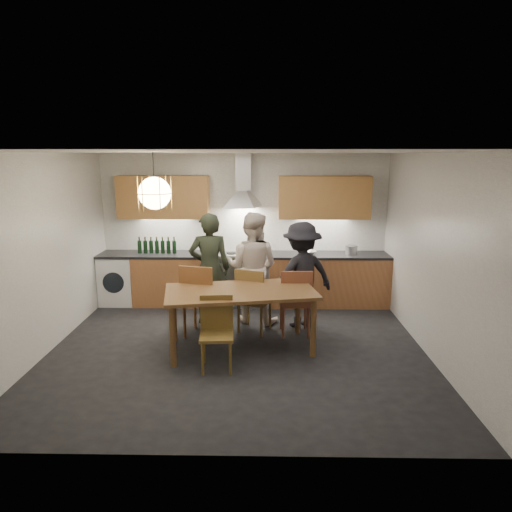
{
  "coord_description": "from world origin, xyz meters",
  "views": [
    {
      "loc": [
        0.36,
        -5.74,
        2.55
      ],
      "look_at": [
        0.24,
        0.4,
        1.2
      ],
      "focal_mm": 32.0,
      "sensor_mm": 36.0,
      "label": 1
    }
  ],
  "objects_px": {
    "dining_table": "(241,297)",
    "person_mid": "(252,268)",
    "person_right": "(301,275)",
    "stock_pot": "(351,250)",
    "chair_back_left": "(199,296)",
    "person_left": "(210,269)",
    "mixing_bowl": "(307,252)",
    "wine_bottles": "(157,245)",
    "chair_front": "(217,327)"
  },
  "relations": [
    {
      "from": "mixing_bowl",
      "to": "person_left",
      "type": "bearing_deg",
      "value": -151.03
    },
    {
      "from": "dining_table",
      "to": "chair_front",
      "type": "bearing_deg",
      "value": -126.87
    },
    {
      "from": "person_right",
      "to": "stock_pot",
      "type": "bearing_deg",
      "value": -155.31
    },
    {
      "from": "chair_front",
      "to": "person_right",
      "type": "xyz_separation_m",
      "value": [
        1.14,
        1.39,
        0.29
      ]
    },
    {
      "from": "person_left",
      "to": "person_right",
      "type": "distance_m",
      "value": 1.41
    },
    {
      "from": "wine_bottles",
      "to": "person_mid",
      "type": "bearing_deg",
      "value": -27.43
    },
    {
      "from": "person_mid",
      "to": "person_right",
      "type": "distance_m",
      "value": 0.78
    },
    {
      "from": "chair_back_left",
      "to": "stock_pot",
      "type": "xyz_separation_m",
      "value": [
        2.41,
        1.52,
        0.36
      ]
    },
    {
      "from": "person_right",
      "to": "stock_pot",
      "type": "relative_size",
      "value": 7.96
    },
    {
      "from": "mixing_bowl",
      "to": "stock_pot",
      "type": "distance_m",
      "value": 0.76
    },
    {
      "from": "person_left",
      "to": "person_mid",
      "type": "distance_m",
      "value": 0.66
    },
    {
      "from": "chair_back_left",
      "to": "wine_bottles",
      "type": "height_order",
      "value": "wine_bottles"
    },
    {
      "from": "person_right",
      "to": "stock_pot",
      "type": "height_order",
      "value": "person_right"
    },
    {
      "from": "chair_back_left",
      "to": "person_right",
      "type": "bearing_deg",
      "value": -149.06
    },
    {
      "from": "person_left",
      "to": "stock_pot",
      "type": "relative_size",
      "value": 8.53
    },
    {
      "from": "chair_back_left",
      "to": "person_left",
      "type": "xyz_separation_m",
      "value": [
        0.08,
        0.61,
        0.25
      ]
    },
    {
      "from": "chair_back_left",
      "to": "person_mid",
      "type": "relative_size",
      "value": 0.62
    },
    {
      "from": "wine_bottles",
      "to": "person_right",
      "type": "bearing_deg",
      "value": -24.09
    },
    {
      "from": "chair_back_left",
      "to": "stock_pot",
      "type": "bearing_deg",
      "value": -134.17
    },
    {
      "from": "dining_table",
      "to": "stock_pot",
      "type": "height_order",
      "value": "stock_pot"
    },
    {
      "from": "person_left",
      "to": "person_mid",
      "type": "relative_size",
      "value": 1.0
    },
    {
      "from": "person_left",
      "to": "wine_bottles",
      "type": "bearing_deg",
      "value": -49.09
    },
    {
      "from": "chair_back_left",
      "to": "person_right",
      "type": "relative_size",
      "value": 0.67
    },
    {
      "from": "person_left",
      "to": "wine_bottles",
      "type": "relative_size",
      "value": 2.57
    },
    {
      "from": "mixing_bowl",
      "to": "dining_table",
      "type": "bearing_deg",
      "value": -118.98
    },
    {
      "from": "person_mid",
      "to": "stock_pot",
      "type": "height_order",
      "value": "person_mid"
    },
    {
      "from": "stock_pot",
      "to": "person_mid",
      "type": "bearing_deg",
      "value": -153.25
    },
    {
      "from": "chair_back_left",
      "to": "mixing_bowl",
      "type": "bearing_deg",
      "value": -124.47
    },
    {
      "from": "person_left",
      "to": "chair_back_left",
      "type": "bearing_deg",
      "value": 75.64
    },
    {
      "from": "person_right",
      "to": "mixing_bowl",
      "type": "xyz_separation_m",
      "value": [
        0.17,
        1.02,
        0.13
      ]
    },
    {
      "from": "wine_bottles",
      "to": "stock_pot",
      "type": "bearing_deg",
      "value": -0.41
    },
    {
      "from": "dining_table",
      "to": "chair_front",
      "type": "xyz_separation_m",
      "value": [
        -0.27,
        -0.53,
        -0.22
      ]
    },
    {
      "from": "chair_back_left",
      "to": "person_left",
      "type": "height_order",
      "value": "person_left"
    },
    {
      "from": "person_right",
      "to": "chair_back_left",
      "type": "bearing_deg",
      "value": -6.56
    },
    {
      "from": "person_mid",
      "to": "mixing_bowl",
      "type": "distance_m",
      "value": 1.23
    },
    {
      "from": "stock_pot",
      "to": "person_right",
      "type": "bearing_deg",
      "value": -131.45
    },
    {
      "from": "chair_back_left",
      "to": "wine_bottles",
      "type": "xyz_separation_m",
      "value": [
        -0.94,
        1.54,
        0.43
      ]
    },
    {
      "from": "person_mid",
      "to": "stock_pot",
      "type": "bearing_deg",
      "value": -137.49
    },
    {
      "from": "mixing_bowl",
      "to": "chair_back_left",
      "type": "bearing_deg",
      "value": -138.12
    },
    {
      "from": "person_left",
      "to": "mixing_bowl",
      "type": "bearing_deg",
      "value": -157.84
    },
    {
      "from": "person_mid",
      "to": "mixing_bowl",
      "type": "relative_size",
      "value": 5.69
    },
    {
      "from": "person_left",
      "to": "mixing_bowl",
      "type": "height_order",
      "value": "person_left"
    },
    {
      "from": "chair_front",
      "to": "person_right",
      "type": "distance_m",
      "value": 1.82
    },
    {
      "from": "person_right",
      "to": "mixing_bowl",
      "type": "height_order",
      "value": "person_right"
    },
    {
      "from": "wine_bottles",
      "to": "chair_front",
      "type": "bearing_deg",
      "value": -62.61
    },
    {
      "from": "chair_back_left",
      "to": "chair_front",
      "type": "relative_size",
      "value": 1.2
    },
    {
      "from": "mixing_bowl",
      "to": "wine_bottles",
      "type": "relative_size",
      "value": 0.45
    },
    {
      "from": "person_right",
      "to": "wine_bottles",
      "type": "height_order",
      "value": "person_right"
    },
    {
      "from": "person_right",
      "to": "mixing_bowl",
      "type": "bearing_deg",
      "value": -123.54
    },
    {
      "from": "dining_table",
      "to": "person_mid",
      "type": "xyz_separation_m",
      "value": [
        0.13,
        1.08,
        0.13
      ]
    }
  ]
}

